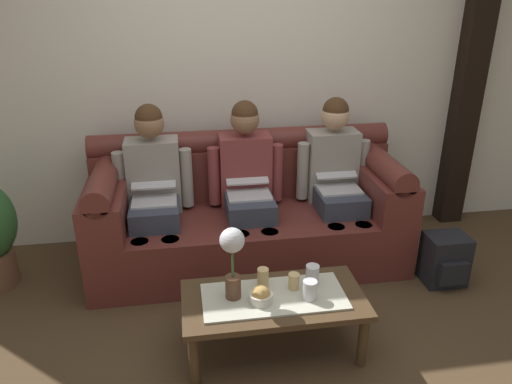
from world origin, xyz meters
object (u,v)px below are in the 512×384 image
Objects in this scene: person_middle at (247,179)px; cup_far_left at (312,275)px; cup_far_center at (263,278)px; backpack_right at (445,260)px; couch at (247,214)px; cup_near_left at (310,290)px; flower_vase at (232,254)px; person_left at (154,185)px; coffee_table at (274,303)px; snack_bowl at (261,296)px; person_right at (336,174)px; cup_near_right at (294,281)px.

person_middle reaches higher than cup_far_left.
backpack_right is (1.38, 0.39, -0.25)m from cup_far_center.
cup_far_center is (-0.04, -0.95, -0.23)m from person_middle.
couch reaches higher than cup_near_left.
cup_near_left is (0.42, -0.08, -0.22)m from flower_vase.
person_left is 1.18× the size of coffee_table.
flower_vase is 0.52m from cup_far_left.
snack_bowl is at bearing -94.22° from couch.
snack_bowl is at bearing -158.64° from cup_far_left.
coffee_table is at bearing -161.33° from cup_far_left.
person_left is at bearing 113.54° from flower_vase.
couch is 1.87× the size of person_right.
backpack_right is at bearing 15.79° from cup_far_center.
person_middle reaches higher than cup_near_left.
cup_far_left is 1.19m from backpack_right.
couch is 2.21× the size of coffee_table.
couch reaches higher than coffee_table.
snack_bowl is 0.27m from cup_near_left.
person_left reaches higher than cup_far_left.
person_left is at bearing -180.00° from person_right.
flower_vase is 0.42m from cup_near_right.
person_right reaches higher than cup_near_left.
person_right is 1.21m from cup_far_center.
cup_far_center is at bearing 164.29° from cup_near_right.
flower_vase is (-0.23, 0.02, 0.33)m from coffee_table.
person_middle reaches higher than flower_vase.
cup_near_right is at bearing 120.35° from cup_near_left.
coffee_table is at bearing 163.74° from cup_near_left.
couch is 17.65× the size of snack_bowl.
snack_bowl is at bearing -61.60° from person_left.
person_right reaches higher than cup_far_center.
flower_vase is (-0.90, -1.03, -0.01)m from person_right.
person_middle reaches higher than snack_bowl.
person_left reaches higher than backpack_right.
coffee_table is (0.00, -1.05, -0.05)m from couch.
person_right is 1.37m from flower_vase.
person_left is 1.12m from flower_vase.
flower_vase is at bearing 169.17° from cup_near_left.
person_right is at bearing -0.32° from couch.
cup_near_left is at bearing -80.18° from person_middle.
coffee_table is 8.62× the size of cup_far_left.
backpack_right is (1.21, 0.44, -0.24)m from cup_near_right.
cup_near_right is 1.31m from backpack_right.
cup_near_left is 1.29m from backpack_right.
cup_near_left is at bearing -113.53° from person_right.
person_middle is 1.03m from cup_near_right.
cup_far_left is at bearing 69.46° from cup_near_left.
snack_bowl is at bearing -104.07° from cup_far_center.
cup_near_left is at bearing -51.99° from person_left.
cup_near_right is at bearing -166.77° from cup_far_left.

